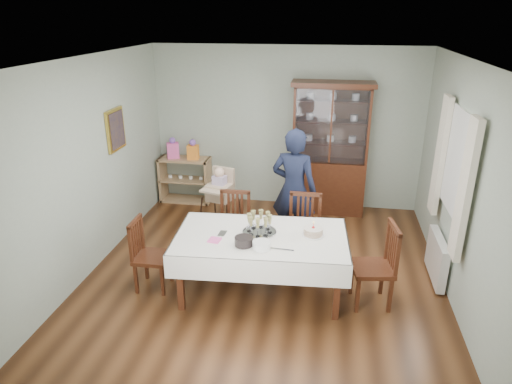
% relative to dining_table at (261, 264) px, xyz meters
% --- Properties ---
extents(floor, '(5.00, 5.00, 0.00)m').
position_rel_dining_table_xyz_m(floor, '(-0.02, 0.34, -0.38)').
color(floor, '#593319').
rests_on(floor, ground).
extents(room_shell, '(5.00, 5.00, 5.00)m').
position_rel_dining_table_xyz_m(room_shell, '(-0.02, 0.87, 1.32)').
color(room_shell, '#9EAA99').
rests_on(room_shell, floor).
extents(dining_table, '(2.07, 1.27, 0.76)m').
position_rel_dining_table_xyz_m(dining_table, '(0.00, 0.00, 0.00)').
color(dining_table, '#452111').
rests_on(dining_table, floor).
extents(china_cabinet, '(1.30, 0.48, 2.18)m').
position_rel_dining_table_xyz_m(china_cabinet, '(0.73, 2.60, 0.74)').
color(china_cabinet, '#452111').
rests_on(china_cabinet, floor).
extents(sideboard, '(0.90, 0.38, 0.80)m').
position_rel_dining_table_xyz_m(sideboard, '(-1.77, 2.62, 0.02)').
color(sideboard, tan).
rests_on(sideboard, floor).
extents(picture_frame, '(0.04, 0.48, 0.58)m').
position_rel_dining_table_xyz_m(picture_frame, '(-2.24, 1.14, 1.27)').
color(picture_frame, gold).
rests_on(picture_frame, room_shell).
extents(window, '(0.04, 1.02, 1.22)m').
position_rel_dining_table_xyz_m(window, '(2.20, 0.64, 1.17)').
color(window, white).
rests_on(window, room_shell).
extents(curtain_left, '(0.07, 0.30, 1.55)m').
position_rel_dining_table_xyz_m(curtain_left, '(2.14, 0.02, 1.07)').
color(curtain_left, silver).
rests_on(curtain_left, room_shell).
extents(curtain_right, '(0.07, 0.30, 1.55)m').
position_rel_dining_table_xyz_m(curtain_right, '(2.14, 1.26, 1.07)').
color(curtain_right, silver).
rests_on(curtain_right, room_shell).
extents(radiator, '(0.10, 0.80, 0.55)m').
position_rel_dining_table_xyz_m(radiator, '(2.14, 0.64, -0.08)').
color(radiator, white).
rests_on(radiator, floor).
extents(chair_far_left, '(0.43, 0.43, 0.96)m').
position_rel_dining_table_xyz_m(chair_far_left, '(-0.49, 0.70, -0.10)').
color(chair_far_left, '#452111').
rests_on(chair_far_left, floor).
extents(chair_far_right, '(0.44, 0.44, 0.98)m').
position_rel_dining_table_xyz_m(chair_far_right, '(0.46, 0.70, -0.09)').
color(chair_far_right, '#452111').
rests_on(chair_far_right, floor).
extents(chair_end_left, '(0.41, 0.41, 0.90)m').
position_rel_dining_table_xyz_m(chair_end_left, '(-1.33, -0.11, -0.12)').
color(chair_end_left, '#452111').
rests_on(chair_end_left, floor).
extents(chair_end_right, '(0.51, 0.51, 1.00)m').
position_rel_dining_table_xyz_m(chair_end_right, '(1.31, -0.01, -0.09)').
color(chair_end_right, '#452111').
rests_on(chair_end_right, floor).
extents(woman, '(0.71, 0.54, 1.75)m').
position_rel_dining_table_xyz_m(woman, '(0.27, 1.24, 0.49)').
color(woman, black).
rests_on(woman, floor).
extents(high_chair, '(0.58, 0.58, 1.06)m').
position_rel_dining_table_xyz_m(high_chair, '(-0.85, 1.46, 0.03)').
color(high_chair, black).
rests_on(high_chair, floor).
extents(champagne_tray, '(0.40, 0.40, 0.24)m').
position_rel_dining_table_xyz_m(champagne_tray, '(-0.03, 0.07, 0.45)').
color(champagne_tray, silver).
rests_on(champagne_tray, dining_table).
extents(birthday_cake, '(0.26, 0.26, 0.18)m').
position_rel_dining_table_xyz_m(birthday_cake, '(0.60, 0.10, 0.42)').
color(birthday_cake, white).
rests_on(birthday_cake, dining_table).
extents(plate_stack_dark, '(0.22, 0.22, 0.10)m').
position_rel_dining_table_xyz_m(plate_stack_dark, '(-0.15, -0.26, 0.42)').
color(plate_stack_dark, black).
rests_on(plate_stack_dark, dining_table).
extents(plate_stack_white, '(0.23, 0.23, 0.09)m').
position_rel_dining_table_xyz_m(plate_stack_white, '(0.05, -0.31, 0.42)').
color(plate_stack_white, white).
rests_on(plate_stack_white, dining_table).
extents(napkin_stack, '(0.15, 0.15, 0.02)m').
position_rel_dining_table_xyz_m(napkin_stack, '(-0.50, -0.21, 0.38)').
color(napkin_stack, '#F95BAC').
rests_on(napkin_stack, dining_table).
extents(cutlery, '(0.11, 0.15, 0.01)m').
position_rel_dining_table_xyz_m(cutlery, '(-0.49, -0.03, 0.38)').
color(cutlery, silver).
rests_on(cutlery, dining_table).
extents(cake_knife, '(0.27, 0.04, 0.01)m').
position_rel_dining_table_xyz_m(cake_knife, '(0.27, -0.30, 0.38)').
color(cake_knife, silver).
rests_on(cake_knife, dining_table).
extents(gift_bag_pink, '(0.23, 0.19, 0.37)m').
position_rel_dining_table_xyz_m(gift_bag_pink, '(-1.96, 2.60, 0.58)').
color(gift_bag_pink, '#F95BAC').
rests_on(gift_bag_pink, sideboard).
extents(gift_bag_orange, '(0.20, 0.14, 0.35)m').
position_rel_dining_table_xyz_m(gift_bag_orange, '(-1.59, 2.60, 0.57)').
color(gift_bag_orange, orange).
rests_on(gift_bag_orange, sideboard).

